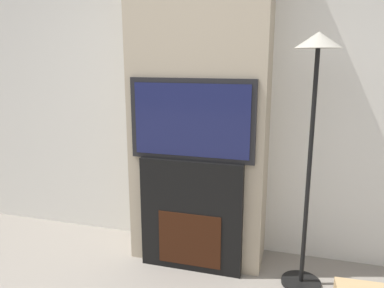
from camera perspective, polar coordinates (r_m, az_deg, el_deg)
The scene contains 5 objects.
wall_back at distance 3.10m, azimuth 2.34°, elevation 8.36°, with size 6.00×0.06×2.70m.
chimney_breast at distance 2.86m, azimuth 1.18°, elevation 7.99°, with size 1.04×0.42×2.70m.
fireplace at distance 2.90m, azimuth -0.01°, elevation -10.78°, with size 0.78×0.15×0.87m.
television at distance 2.69m, azimuth -0.02°, elevation 3.69°, with size 0.92×0.07×0.59m.
floor_lamp at distance 2.56m, azimuth 18.12°, elevation 6.33°, with size 0.30×0.30×1.76m.
Camera 1 is at (0.74, -0.96, 1.60)m, focal length 35.00 mm.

